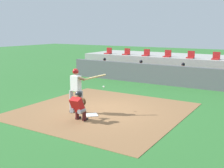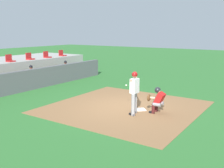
{
  "view_description": "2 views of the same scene",
  "coord_description": "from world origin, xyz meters",
  "px_view_note": "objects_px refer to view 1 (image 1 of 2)",
  "views": [
    {
      "loc": [
        6.19,
        -9.32,
        3.3
      ],
      "look_at": [
        0.0,
        0.7,
        1.0
      ],
      "focal_mm": 45.05,
      "sensor_mm": 36.0,
      "label": 1
    },
    {
      "loc": [
        -10.02,
        -5.98,
        3.43
      ],
      "look_at": [
        0.0,
        0.7,
        1.0
      ],
      "focal_mm": 42.58,
      "sensor_mm": 36.0,
      "label": 2
    }
  ],
  "objects_px": {
    "catcher_crouched": "(79,105)",
    "stadium_seat_0": "(108,52)",
    "home_plate": "(92,115)",
    "stadium_seat_2": "(146,54)",
    "batter_at_plate": "(77,88)",
    "stadium_seat_3": "(167,55)",
    "dugout_player_0": "(104,67)",
    "stadium_seat_4": "(191,56)",
    "stadium_seat_5": "(216,57)",
    "dugout_player_1": "(140,70)",
    "stadium_seat_1": "(127,53)",
    "dugout_player_2": "(182,73)"
  },
  "relations": [
    {
      "from": "catcher_crouched",
      "to": "stadium_seat_0",
      "type": "relative_size",
      "value": 3.99
    },
    {
      "from": "home_plate",
      "to": "stadium_seat_2",
      "type": "height_order",
      "value": "stadium_seat_2"
    },
    {
      "from": "stadium_seat_2",
      "to": "batter_at_plate",
      "type": "bearing_deg",
      "value": -80.22
    },
    {
      "from": "batter_at_plate",
      "to": "stadium_seat_0",
      "type": "xyz_separation_m",
      "value": [
        -5.02,
        10.24,
        0.5
      ]
    },
    {
      "from": "stadium_seat_2",
      "to": "stadium_seat_3",
      "type": "bearing_deg",
      "value": 0.0
    },
    {
      "from": "dugout_player_0",
      "to": "stadium_seat_4",
      "type": "bearing_deg",
      "value": 19.92
    },
    {
      "from": "stadium_seat_2",
      "to": "stadium_seat_4",
      "type": "xyz_separation_m",
      "value": [
        3.25,
        0.0,
        0.0
      ]
    },
    {
      "from": "batter_at_plate",
      "to": "stadium_seat_5",
      "type": "relative_size",
      "value": 3.76
    },
    {
      "from": "dugout_player_1",
      "to": "stadium_seat_1",
      "type": "height_order",
      "value": "stadium_seat_1"
    },
    {
      "from": "stadium_seat_3",
      "to": "stadium_seat_4",
      "type": "bearing_deg",
      "value": 0.0
    },
    {
      "from": "dugout_player_0",
      "to": "stadium_seat_0",
      "type": "height_order",
      "value": "stadium_seat_0"
    },
    {
      "from": "dugout_player_0",
      "to": "stadium_seat_3",
      "type": "height_order",
      "value": "stadium_seat_3"
    },
    {
      "from": "stadium_seat_4",
      "to": "stadium_seat_5",
      "type": "xyz_separation_m",
      "value": [
        1.62,
        0.0,
        0.0
      ]
    },
    {
      "from": "batter_at_plate",
      "to": "stadium_seat_5",
      "type": "bearing_deg",
      "value": 73.1
    },
    {
      "from": "catcher_crouched",
      "to": "stadium_seat_1",
      "type": "distance_m",
      "value": 11.72
    },
    {
      "from": "stadium_seat_0",
      "to": "stadium_seat_5",
      "type": "height_order",
      "value": "same"
    },
    {
      "from": "catcher_crouched",
      "to": "dugout_player_0",
      "type": "xyz_separation_m",
      "value": [
        -4.79,
        8.92,
        0.06
      ]
    },
    {
      "from": "catcher_crouched",
      "to": "stadium_seat_5",
      "type": "xyz_separation_m",
      "value": [
        2.45,
        10.96,
        0.93
      ]
    },
    {
      "from": "dugout_player_1",
      "to": "stadium_seat_4",
      "type": "relative_size",
      "value": 2.71
    },
    {
      "from": "catcher_crouched",
      "to": "stadium_seat_3",
      "type": "bearing_deg",
      "value": 94.18
    },
    {
      "from": "batter_at_plate",
      "to": "stadium_seat_3",
      "type": "relative_size",
      "value": 3.76
    },
    {
      "from": "dugout_player_0",
      "to": "stadium_seat_0",
      "type": "bearing_deg",
      "value": 113.49
    },
    {
      "from": "stadium_seat_1",
      "to": "catcher_crouched",
      "type": "bearing_deg",
      "value": -69.71
    },
    {
      "from": "home_plate",
      "to": "dugout_player_1",
      "type": "bearing_deg",
      "value": 103.25
    },
    {
      "from": "stadium_seat_1",
      "to": "batter_at_plate",
      "type": "bearing_deg",
      "value": -71.67
    },
    {
      "from": "dugout_player_2",
      "to": "stadium_seat_4",
      "type": "distance_m",
      "value": 2.21
    },
    {
      "from": "home_plate",
      "to": "dugout_player_1",
      "type": "distance_m",
      "value": 8.39
    },
    {
      "from": "dugout_player_0",
      "to": "dugout_player_2",
      "type": "xyz_separation_m",
      "value": [
        5.74,
        0.0,
        0.0
      ]
    },
    {
      "from": "home_plate",
      "to": "dugout_player_2",
      "type": "bearing_deg",
      "value": 83.46
    },
    {
      "from": "stadium_seat_3",
      "to": "stadium_seat_0",
      "type": "bearing_deg",
      "value": 180.0
    },
    {
      "from": "dugout_player_0",
      "to": "stadium_seat_5",
      "type": "height_order",
      "value": "stadium_seat_5"
    },
    {
      "from": "batter_at_plate",
      "to": "dugout_player_2",
      "type": "height_order",
      "value": "batter_at_plate"
    },
    {
      "from": "batter_at_plate",
      "to": "catcher_crouched",
      "type": "bearing_deg",
      "value": -47.5
    },
    {
      "from": "home_plate",
      "to": "batter_at_plate",
      "type": "xyz_separation_m",
      "value": [
        -0.67,
        -0.06,
        1.01
      ]
    },
    {
      "from": "batter_at_plate",
      "to": "stadium_seat_4",
      "type": "bearing_deg",
      "value": 81.75
    },
    {
      "from": "dugout_player_0",
      "to": "dugout_player_1",
      "type": "xyz_separation_m",
      "value": [
        2.89,
        0.0,
        0.0
      ]
    },
    {
      "from": "dugout_player_1",
      "to": "dugout_player_2",
      "type": "bearing_deg",
      "value": 0.0
    },
    {
      "from": "stadium_seat_1",
      "to": "dugout_player_0",
      "type": "bearing_deg",
      "value": -110.01
    },
    {
      "from": "stadium_seat_1",
      "to": "stadium_seat_3",
      "type": "distance_m",
      "value": 3.25
    },
    {
      "from": "dugout_player_2",
      "to": "stadium_seat_1",
      "type": "relative_size",
      "value": 2.71
    },
    {
      "from": "dugout_player_0",
      "to": "dugout_player_2",
      "type": "distance_m",
      "value": 5.74
    },
    {
      "from": "stadium_seat_4",
      "to": "dugout_player_1",
      "type": "bearing_deg",
      "value": -143.3
    },
    {
      "from": "dugout_player_0",
      "to": "stadium_seat_0",
      "type": "relative_size",
      "value": 2.71
    },
    {
      "from": "dugout_player_0",
      "to": "stadium_seat_3",
      "type": "xyz_separation_m",
      "value": [
        3.99,
        2.03,
        0.86
      ]
    },
    {
      "from": "catcher_crouched",
      "to": "stadium_seat_4",
      "type": "xyz_separation_m",
      "value": [
        0.82,
        10.96,
        0.93
      ]
    },
    {
      "from": "dugout_player_2",
      "to": "stadium_seat_1",
      "type": "bearing_deg",
      "value": 157.84
    },
    {
      "from": "dugout_player_2",
      "to": "catcher_crouched",
      "type": "bearing_deg",
      "value": -96.05
    },
    {
      "from": "stadium_seat_2",
      "to": "stadium_seat_3",
      "type": "height_order",
      "value": "same"
    },
    {
      "from": "batter_at_plate",
      "to": "catcher_crouched",
      "type": "xyz_separation_m",
      "value": [
        0.66,
        -0.72,
        -0.43
      ]
    },
    {
      "from": "dugout_player_0",
      "to": "stadium_seat_0",
      "type": "distance_m",
      "value": 2.38
    }
  ]
}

